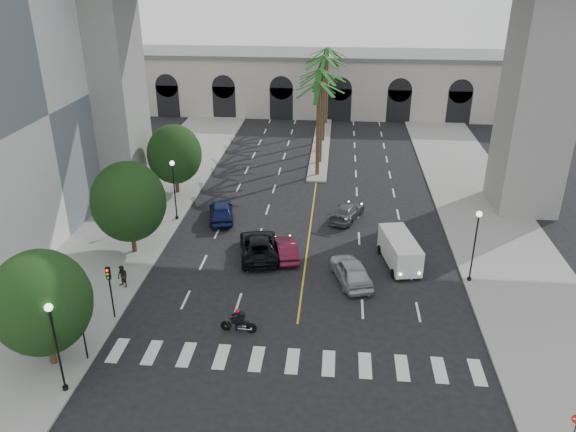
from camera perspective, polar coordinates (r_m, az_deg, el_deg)
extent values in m
plane|color=black|center=(33.26, 0.69, -12.90)|extent=(140.00, 140.00, 0.00)
cube|color=gray|center=(49.04, -15.55, -0.67)|extent=(8.00, 100.00, 0.15)
cube|color=gray|center=(47.76, 20.51, -2.08)|extent=(8.00, 100.00, 0.15)
cube|color=gray|center=(67.43, 3.37, 7.13)|extent=(2.00, 24.00, 0.20)
cube|color=beige|center=(82.96, 3.92, 13.20)|extent=(70.00, 10.00, 8.00)
cube|color=slate|center=(82.23, 4.00, 16.11)|extent=(71.00, 10.50, 0.50)
cube|color=gray|center=(51.98, 24.18, 11.56)|extent=(5.00, 6.00, 20.80)
cube|color=gray|center=(53.44, -17.86, 12.81)|extent=(5.00, 6.00, 20.80)
cylinder|color=#47331E|center=(56.53, 3.08, 8.62)|extent=(0.40, 0.40, 9.50)
cylinder|color=#47331E|center=(60.34, 3.35, 9.79)|extent=(0.40, 0.40, 9.80)
cylinder|color=#47331E|center=(64.28, 3.22, 10.48)|extent=(0.40, 0.40, 9.30)
cylinder|color=#47331E|center=(68.07, 3.67, 11.61)|extent=(0.40, 0.40, 10.10)
cylinder|color=#47331E|center=(72.03, 3.57, 12.13)|extent=(0.40, 0.40, 9.60)
cylinder|color=#47331E|center=(75.90, 3.92, 12.87)|extent=(0.40, 0.40, 9.90)
cylinder|color=#382616|center=(33.68, -22.95, -12.16)|extent=(0.36, 0.36, 2.34)
ellipsoid|color=black|center=(32.15, -23.78, -8.04)|extent=(5.20, 5.20, 5.72)
cylinder|color=#382616|center=(43.68, -15.44, -2.20)|extent=(0.36, 0.36, 2.45)
ellipsoid|color=black|center=(42.46, -15.89, 1.41)|extent=(5.44, 5.44, 5.98)
cylinder|color=#382616|center=(54.10, -11.21, 3.40)|extent=(0.36, 0.36, 2.27)
ellipsoid|color=black|center=(53.19, -11.46, 6.18)|extent=(5.04, 5.04, 5.54)
cylinder|color=black|center=(32.22, -21.66, -16.01)|extent=(0.28, 0.28, 0.36)
cylinder|color=black|center=(30.77, -22.36, -12.55)|extent=(0.11, 0.11, 5.00)
sphere|color=white|center=(29.38, -23.16, -8.54)|extent=(0.40, 0.40, 0.40)
cylinder|color=black|center=(48.73, -11.21, -0.24)|extent=(0.28, 0.28, 0.36)
cylinder|color=black|center=(47.79, -11.44, 2.39)|extent=(0.11, 0.11, 5.00)
sphere|color=white|center=(46.91, -11.70, 5.28)|extent=(0.40, 0.40, 0.40)
cylinder|color=black|center=(40.83, 17.91, -6.18)|extent=(0.28, 0.28, 0.36)
cylinder|color=black|center=(39.70, 18.36, -3.17)|extent=(0.11, 0.11, 5.00)
sphere|color=white|center=(38.63, 18.86, 0.19)|extent=(0.40, 0.40, 0.40)
cylinder|color=black|center=(32.98, -20.06, -11.24)|extent=(0.10, 0.10, 3.50)
cube|color=black|center=(32.16, -20.45, -9.06)|extent=(0.25, 0.18, 0.80)
cylinder|color=black|center=(35.98, -17.50, -7.63)|extent=(0.10, 0.10, 3.50)
cube|color=black|center=(35.23, -17.81, -5.55)|extent=(0.25, 0.18, 0.80)
cylinder|color=black|center=(34.36, -6.32, -11.01)|extent=(0.65, 0.15, 0.65)
cylinder|color=black|center=(34.02, -3.75, -11.30)|extent=(0.65, 0.15, 0.65)
cube|color=silver|center=(34.12, -4.95, -11.05)|extent=(0.45, 0.33, 0.28)
cube|color=black|center=(33.98, -5.24, -10.61)|extent=(0.61, 0.28, 0.22)
cube|color=black|center=(33.90, -4.43, -10.76)|extent=(0.50, 0.29, 0.13)
cylinder|color=black|center=(33.95, -5.97, -10.20)|extent=(0.07, 0.59, 0.03)
cube|color=black|center=(33.72, -4.87, -10.14)|extent=(0.31, 0.43, 0.56)
cube|color=black|center=(33.66, -4.58, -10.10)|extent=(0.17, 0.33, 0.41)
sphere|color=#B30B27|center=(33.55, -5.15, -9.60)|extent=(0.28, 0.28, 0.28)
imported|color=#A7A8AC|center=(38.87, 6.41, -5.53)|extent=(3.35, 5.30, 1.68)
imported|color=#501021|center=(41.71, -0.19, -3.38)|extent=(2.39, 4.43, 1.39)
imported|color=black|center=(41.94, -2.99, -3.07)|extent=(3.76, 6.23, 1.62)
imported|color=#57565B|center=(48.13, 5.97, 0.45)|extent=(3.42, 5.09, 1.37)
imported|color=#0F1848|center=(47.99, -6.81, 0.54)|extent=(3.02, 5.25, 1.68)
cube|color=silver|center=(41.30, 11.27, -3.36)|extent=(2.87, 5.38, 1.89)
cube|color=black|center=(39.18, 12.30, -4.68)|extent=(1.76, 0.58, 0.80)
cylinder|color=black|center=(39.98, 10.66, -5.76)|extent=(0.39, 0.70, 0.66)
cylinder|color=black|center=(40.51, 13.11, -5.57)|extent=(0.39, 0.70, 0.66)
cylinder|color=black|center=(42.98, 9.35, -3.38)|extent=(0.39, 0.70, 0.66)
cylinder|color=black|center=(43.48, 11.64, -3.23)|extent=(0.39, 0.70, 0.66)
imported|color=black|center=(36.60, -21.48, -9.13)|extent=(0.64, 0.46, 1.63)
imported|color=black|center=(39.35, -16.46, -5.91)|extent=(0.96, 0.89, 1.58)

